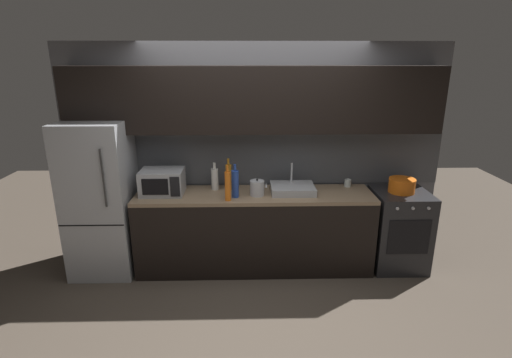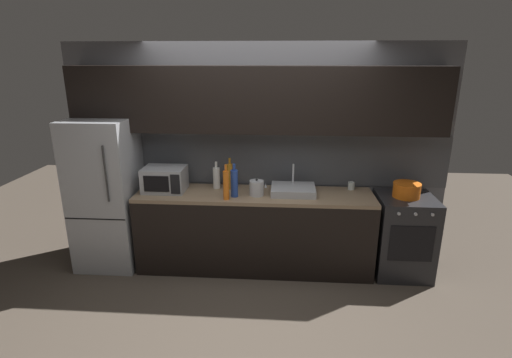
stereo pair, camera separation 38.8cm
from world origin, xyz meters
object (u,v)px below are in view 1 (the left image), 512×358
at_px(microwave, 162,182).
at_px(wine_bottle_blue, 235,184).
at_px(wine_bottle_white, 215,179).
at_px(mug_clear, 348,183).
at_px(oven_range, 398,229).
at_px(cooking_pot, 402,185).
at_px(refrigerator, 101,199).
at_px(kettle, 257,188).
at_px(wine_bottle_amber, 229,177).
at_px(wine_bottle_orange, 228,186).

height_order(microwave, wine_bottle_blue, wine_bottle_blue).
distance_m(wine_bottle_blue, wine_bottle_white, 0.35).
bearing_deg(mug_clear, microwave, -174.78).
bearing_deg(oven_range, cooking_pot, 174.85).
bearing_deg(wine_bottle_blue, microwave, 170.62).
bearing_deg(refrigerator, microwave, 1.55).
bearing_deg(kettle, cooking_pot, 2.11).
bearing_deg(microwave, wine_bottle_amber, 9.32).
height_order(wine_bottle_amber, cooking_pot, wine_bottle_amber).
relative_size(refrigerator, mug_clear, 19.41).
bearing_deg(oven_range, wine_bottle_amber, 175.94).
distance_m(wine_bottle_blue, wine_bottle_amber, 0.26).
xyz_separation_m(microwave, cooking_pot, (2.64, -0.02, -0.06)).
height_order(refrigerator, wine_bottle_blue, refrigerator).
xyz_separation_m(kettle, wine_bottle_amber, (-0.32, 0.19, 0.07)).
bearing_deg(wine_bottle_white, cooking_pot, -4.09).
bearing_deg(refrigerator, wine_bottle_orange, -8.51).
bearing_deg(wine_bottle_blue, wine_bottle_white, 132.15).
xyz_separation_m(wine_bottle_white, mug_clear, (1.53, 0.06, -0.08)).
bearing_deg(cooking_pot, mug_clear, 159.07).
xyz_separation_m(microwave, kettle, (1.03, -0.08, -0.05)).
height_order(oven_range, wine_bottle_white, wine_bottle_white).
distance_m(refrigerator, wine_bottle_orange, 1.43).
relative_size(wine_bottle_white, mug_clear, 3.55).
bearing_deg(wine_bottle_amber, microwave, -170.68).
bearing_deg(mug_clear, kettle, -165.75).
xyz_separation_m(wine_bottle_blue, cooking_pot, (1.84, 0.11, -0.07)).
xyz_separation_m(wine_bottle_blue, wine_bottle_amber, (-0.08, 0.25, -0.00)).
height_order(microwave, wine_bottle_white, wine_bottle_white).
xyz_separation_m(wine_bottle_white, wine_bottle_amber, (0.16, -0.01, 0.02)).
distance_m(refrigerator, wine_bottle_blue, 1.50).
bearing_deg(mug_clear, refrigerator, -175.68).
height_order(kettle, mug_clear, kettle).
xyz_separation_m(oven_range, cooking_pot, (-0.02, 0.00, 0.53)).
distance_m(microwave, cooking_pot, 2.64).
height_order(microwave, kettle, microwave).
height_order(microwave, wine_bottle_amber, wine_bottle_amber).
bearing_deg(wine_bottle_white, microwave, -166.94).
xyz_separation_m(refrigerator, cooking_pot, (3.32, 0.00, 0.12)).
bearing_deg(wine_bottle_orange, mug_clear, 17.07).
height_order(wine_bottle_orange, mug_clear, wine_bottle_orange).
bearing_deg(kettle, microwave, 175.73).
relative_size(mug_clear, cooking_pot, 0.31).
relative_size(oven_range, wine_bottle_orange, 2.37).
distance_m(oven_range, wine_bottle_blue, 1.95).
relative_size(refrigerator, microwave, 3.71).
relative_size(refrigerator, oven_range, 1.90).
relative_size(refrigerator, wine_bottle_blue, 4.69).
height_order(kettle, cooking_pot, kettle).
bearing_deg(kettle, wine_bottle_orange, -154.01).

